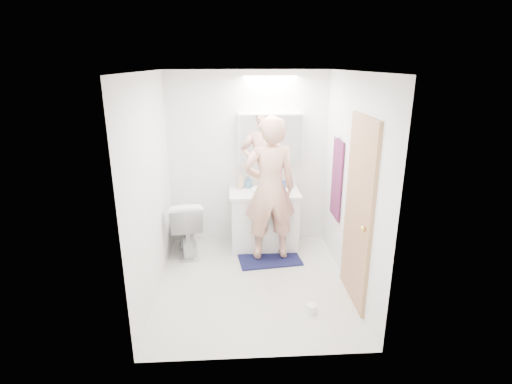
{
  "coord_description": "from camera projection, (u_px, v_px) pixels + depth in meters",
  "views": [
    {
      "loc": [
        -0.21,
        -4.09,
        2.48
      ],
      "look_at": [
        0.05,
        0.25,
        1.05
      ],
      "focal_mm": 27.6,
      "sensor_mm": 36.0,
      "label": 1
    }
  ],
  "objects": [
    {
      "name": "door_knob",
      "position": [
        363.0,
        229.0,
        3.81
      ],
      "size": [
        0.06,
        0.06,
        0.06
      ],
      "primitive_type": "sphere",
      "color": "gold",
      "rests_on": "door"
    },
    {
      "name": "floor",
      "position": [
        253.0,
        283.0,
        4.67
      ],
      "size": [
        2.5,
        2.5,
        0.0
      ],
      "primitive_type": "plane",
      "color": "silver",
      "rests_on": "ground"
    },
    {
      "name": "wall_right",
      "position": [
        352.0,
        184.0,
        4.35
      ],
      "size": [
        0.0,
        2.5,
        2.5
      ],
      "primitive_type": "plane",
      "rotation": [
        1.57,
        0.0,
        -1.57
      ],
      "color": "white",
      "rests_on": "floor"
    },
    {
      "name": "bath_rug",
      "position": [
        269.0,
        258.0,
        5.23
      ],
      "size": [
        0.86,
        0.64,
        0.02
      ],
      "primitive_type": "cube",
      "rotation": [
        0.0,
        0.0,
        0.12
      ],
      "color": "#16143F",
      "rests_on": "floor"
    },
    {
      "name": "wall_back",
      "position": [
        248.0,
        159.0,
        5.47
      ],
      "size": [
        2.5,
        0.0,
        2.5
      ],
      "primitive_type": "plane",
      "rotation": [
        1.57,
        0.0,
        0.0
      ],
      "color": "white",
      "rests_on": "floor"
    },
    {
      "name": "toilet",
      "position": [
        186.0,
        226.0,
        5.3
      ],
      "size": [
        0.54,
        0.82,
        0.78
      ],
      "primitive_type": "imported",
      "rotation": [
        0.0,
        0.0,
        3.29
      ],
      "color": "white",
      "rests_on": "floor"
    },
    {
      "name": "faucet",
      "position": [
        263.0,
        181.0,
        5.52
      ],
      "size": [
        0.02,
        0.02,
        0.16
      ],
      "primitive_type": "cylinder",
      "color": "silver",
      "rests_on": "countertop"
    },
    {
      "name": "ceiling",
      "position": [
        253.0,
        71.0,
        3.91
      ],
      "size": [
        2.5,
        2.5,
        0.0
      ],
      "primitive_type": "plane",
      "rotation": [
        3.14,
        0.0,
        0.0
      ],
      "color": "white",
      "rests_on": "floor"
    },
    {
      "name": "towel_hook",
      "position": [
        338.0,
        138.0,
        4.74
      ],
      "size": [
        0.07,
        0.02,
        0.02
      ],
      "primitive_type": "cylinder",
      "rotation": [
        0.0,
        1.57,
        0.0
      ],
      "color": "silver",
      "rests_on": "wall_right"
    },
    {
      "name": "wall_front",
      "position": [
        261.0,
        233.0,
        3.11
      ],
      "size": [
        2.5,
        0.0,
        2.5
      ],
      "primitive_type": "plane",
      "rotation": [
        -1.57,
        0.0,
        0.0
      ],
      "color": "white",
      "rests_on": "floor"
    },
    {
      "name": "soap_bottle_a",
      "position": [
        240.0,
        180.0,
        5.42
      ],
      "size": [
        0.1,
        0.1,
        0.23
      ],
      "primitive_type": "imported",
      "rotation": [
        0.0,
        0.0,
        0.14
      ],
      "color": "tan",
      "rests_on": "countertop"
    },
    {
      "name": "mirror_panel",
      "position": [
        271.0,
        140.0,
        5.25
      ],
      "size": [
        0.84,
        0.01,
        0.66
      ],
      "primitive_type": "cube",
      "color": "silver",
      "rests_on": "medicine_cabinet"
    },
    {
      "name": "sink_basin",
      "position": [
        264.0,
        190.0,
        5.36
      ],
      "size": [
        0.36,
        0.36,
        0.03
      ],
      "primitive_type": "cylinder",
      "color": "white",
      "rests_on": "countertop"
    },
    {
      "name": "wall_left",
      "position": [
        151.0,
        188.0,
        4.23
      ],
      "size": [
        0.0,
        2.5,
        2.5
      ],
      "primitive_type": "plane",
      "rotation": [
        1.57,
        0.0,
        1.57
      ],
      "color": "white",
      "rests_on": "floor"
    },
    {
      "name": "door",
      "position": [
        358.0,
        213.0,
        4.08
      ],
      "size": [
        0.04,
        0.8,
        2.0
      ],
      "primitive_type": "cube",
      "color": "tan",
      "rests_on": "wall_right"
    },
    {
      "name": "medicine_cabinet",
      "position": [
        270.0,
        139.0,
        5.33
      ],
      "size": [
        0.88,
        0.14,
        0.7
      ],
      "primitive_type": "cube",
      "color": "white",
      "rests_on": "wall_back"
    },
    {
      "name": "person",
      "position": [
        270.0,
        189.0,
        4.93
      ],
      "size": [
        0.72,
        0.52,
        1.85
      ],
      "primitive_type": "imported",
      "rotation": [
        0.0,
        0.0,
        3.26
      ],
      "color": "tan",
      "rests_on": "bath_rug"
    },
    {
      "name": "toilet_paper_roll",
      "position": [
        312.0,
        309.0,
        4.09
      ],
      "size": [
        0.11,
        0.11,
        0.1
      ],
      "primitive_type": "cylinder",
      "color": "white",
      "rests_on": "floor"
    },
    {
      "name": "countertop",
      "position": [
        264.0,
        193.0,
        5.34
      ],
      "size": [
        0.95,
        0.58,
        0.04
      ],
      "primitive_type": "cube",
      "color": "white",
      "rests_on": "vanity_cabinet"
    },
    {
      "name": "soap_bottle_b",
      "position": [
        248.0,
        182.0,
        5.47
      ],
      "size": [
        0.11,
        0.11,
        0.17
      ],
      "primitive_type": "imported",
      "rotation": [
        0.0,
        0.0,
        -0.61
      ],
      "color": "teal",
      "rests_on": "countertop"
    },
    {
      "name": "toothbrush_cup",
      "position": [
        283.0,
        184.0,
        5.49
      ],
      "size": [
        0.12,
        0.12,
        0.09
      ],
      "primitive_type": "imported",
      "rotation": [
        0.0,
        0.0,
        0.32
      ],
      "color": "#416AC5",
      "rests_on": "countertop"
    },
    {
      "name": "vanity_cabinet",
      "position": [
        264.0,
        221.0,
        5.47
      ],
      "size": [
        0.9,
        0.55,
        0.78
      ],
      "primitive_type": "cube",
      "color": "silver",
      "rests_on": "floor"
    },
    {
      "name": "towel",
      "position": [
        337.0,
        179.0,
        4.9
      ],
      "size": [
        0.02,
        0.42,
        1.0
      ],
      "primitive_type": "cube",
      "color": "#141B40",
      "rests_on": "wall_right"
    }
  ]
}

